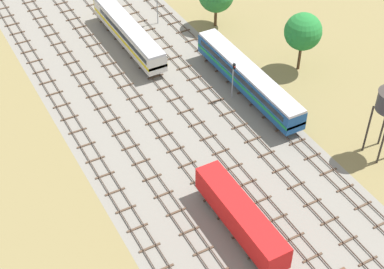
% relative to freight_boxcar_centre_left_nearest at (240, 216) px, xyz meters
% --- Properties ---
extents(ground_plane, '(480.00, 480.00, 0.00)m').
position_rel_freight_boxcar_centre_left_nearest_xyz_m(ground_plane, '(2.30, 33.00, -2.45)').
color(ground_plane, olive).
extents(ballast_bed, '(27.05, 176.00, 0.01)m').
position_rel_freight_boxcar_centre_left_nearest_xyz_m(ballast_bed, '(2.30, 33.00, -2.45)').
color(ballast_bed, gray).
rests_on(ballast_bed, ground).
extents(track_far_left, '(2.40, 126.00, 0.29)m').
position_rel_freight_boxcar_centre_left_nearest_xyz_m(track_far_left, '(-9.22, 34.00, -2.31)').
color(track_far_left, '#47382D').
rests_on(track_far_left, ground).
extents(track_left, '(2.40, 126.00, 0.29)m').
position_rel_freight_boxcar_centre_left_nearest_xyz_m(track_left, '(-4.62, 34.00, -2.31)').
color(track_left, '#47382D').
rests_on(track_left, ground).
extents(track_centre_left, '(2.40, 126.00, 0.29)m').
position_rel_freight_boxcar_centre_left_nearest_xyz_m(track_centre_left, '(-0.01, 34.00, -2.31)').
color(track_centre_left, '#47382D').
rests_on(track_centre_left, ground).
extents(track_centre, '(2.40, 126.00, 0.29)m').
position_rel_freight_boxcar_centre_left_nearest_xyz_m(track_centre, '(4.60, 34.00, -2.31)').
color(track_centre, '#47382D').
rests_on(track_centre, ground).
extents(track_centre_right, '(2.40, 126.00, 0.29)m').
position_rel_freight_boxcar_centre_left_nearest_xyz_m(track_centre_right, '(9.21, 34.00, -2.31)').
color(track_centre_right, '#47382D').
rests_on(track_centre_right, ground).
extents(track_right, '(2.40, 126.00, 0.29)m').
position_rel_freight_boxcar_centre_left_nearest_xyz_m(track_right, '(13.82, 34.00, -2.31)').
color(track_right, '#47382D').
rests_on(track_right, ground).
extents(freight_boxcar_centre_left_nearest, '(2.87, 14.00, 3.60)m').
position_rel_freight_boxcar_centre_left_nearest_xyz_m(freight_boxcar_centre_left_nearest, '(0.00, 0.00, 0.00)').
color(freight_boxcar_centre_left_nearest, red).
rests_on(freight_boxcar_centre_left_nearest, ground).
extents(passenger_coach_right_near, '(2.96, 22.00, 3.80)m').
position_rel_freight_boxcar_centre_left_nearest_xyz_m(passenger_coach_right_near, '(13.82, 20.07, 0.16)').
color(passenger_coach_right_near, '#194C8C').
rests_on(passenger_coach_right_near, ground).
extents(diesel_railcar_centre_mid, '(2.96, 20.50, 3.80)m').
position_rel_freight_boxcar_centre_left_nearest_xyz_m(diesel_railcar_centre_mid, '(4.60, 38.44, 0.15)').
color(diesel_railcar_centre_mid, beige).
rests_on(diesel_railcar_centre_mid, ground).
extents(signal_post_nearest, '(0.28, 0.47, 5.79)m').
position_rel_freight_boxcar_centre_left_nearest_xyz_m(signal_post_nearest, '(11.52, 42.71, 1.20)').
color(signal_post_nearest, gray).
rests_on(signal_post_nearest, ground).
extents(signal_post_near, '(0.28, 0.47, 5.68)m').
position_rel_freight_boxcar_centre_left_nearest_xyz_m(signal_post_near, '(11.52, 20.11, 1.14)').
color(signal_post_near, gray).
rests_on(signal_post_near, ground).
extents(lineside_tree_0, '(5.26, 5.26, 8.75)m').
position_rel_freight_boxcar_centre_left_nearest_xyz_m(lineside_tree_0, '(23.53, 21.50, 3.66)').
color(lineside_tree_0, '#4C331E').
rests_on(lineside_tree_0, ground).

